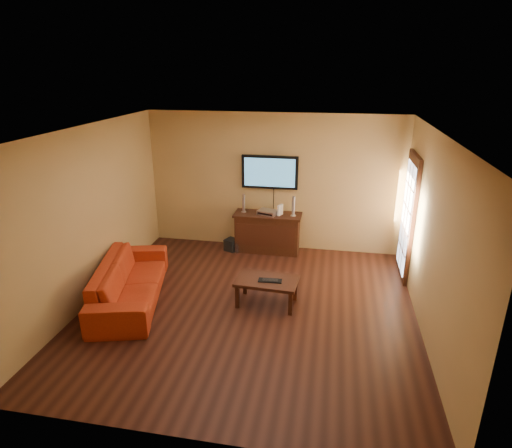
% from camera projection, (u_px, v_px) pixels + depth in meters
% --- Properties ---
extents(ground_plane, '(5.00, 5.00, 0.00)m').
position_uv_depth(ground_plane, '(249.00, 309.00, 6.57)').
color(ground_plane, black).
rests_on(ground_plane, ground).
extents(room_walls, '(5.00, 5.00, 5.00)m').
position_uv_depth(room_walls, '(256.00, 192.00, 6.56)').
color(room_walls, tan).
rests_on(room_walls, ground).
extents(french_door, '(0.07, 1.02, 2.22)m').
position_uv_depth(french_door, '(408.00, 218.00, 7.35)').
color(french_door, black).
rests_on(french_door, ground).
extents(media_console, '(1.32, 0.50, 0.78)m').
position_uv_depth(media_console, '(267.00, 232.00, 8.51)').
color(media_console, black).
rests_on(media_console, ground).
extents(television, '(1.10, 0.08, 0.65)m').
position_uv_depth(television, '(270.00, 172.00, 8.30)').
color(television, black).
rests_on(television, ground).
extents(coffee_table, '(0.98, 0.63, 0.42)m').
position_uv_depth(coffee_table, '(267.00, 283.00, 6.60)').
color(coffee_table, black).
rests_on(coffee_table, ground).
extents(sofa, '(1.20, 2.34, 0.88)m').
position_uv_depth(sofa, '(130.00, 275.00, 6.69)').
color(sofa, '#AF3013').
rests_on(sofa, ground).
extents(speaker_left, '(0.10, 0.10, 0.37)m').
position_uv_depth(speaker_left, '(244.00, 204.00, 8.42)').
color(speaker_left, silver).
rests_on(speaker_left, media_console).
extents(speaker_right, '(0.11, 0.11, 0.39)m').
position_uv_depth(speaker_right, '(293.00, 207.00, 8.21)').
color(speaker_right, silver).
rests_on(speaker_right, media_console).
extents(av_receiver, '(0.43, 0.36, 0.08)m').
position_uv_depth(av_receiver, '(268.00, 212.00, 8.35)').
color(av_receiver, silver).
rests_on(av_receiver, media_console).
extents(game_console, '(0.10, 0.16, 0.21)m').
position_uv_depth(game_console, '(280.00, 210.00, 8.28)').
color(game_console, white).
rests_on(game_console, media_console).
extents(subwoofer, '(0.31, 0.31, 0.23)m').
position_uv_depth(subwoofer, '(232.00, 245.00, 8.62)').
color(subwoofer, black).
rests_on(subwoofer, ground).
extents(bottle, '(0.07, 0.07, 0.21)m').
position_uv_depth(bottle, '(237.00, 248.00, 8.50)').
color(bottle, white).
rests_on(bottle, ground).
extents(keyboard, '(0.37, 0.15, 0.02)m').
position_uv_depth(keyboard, '(270.00, 280.00, 6.52)').
color(keyboard, black).
rests_on(keyboard, coffee_table).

